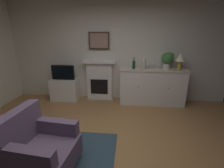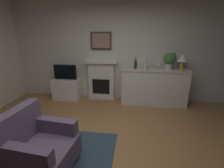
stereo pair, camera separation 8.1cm
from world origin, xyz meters
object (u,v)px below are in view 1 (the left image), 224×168
object	(u,v)px
wine_glass_left	(150,64)
tv_cabinet	(65,89)
framed_picture	(99,41)
armchair	(40,148)
potted_plant_small	(168,59)
wine_glass_right	(159,64)
wine_glass_center	(155,64)
wine_bottle	(134,64)
tv_set	(63,72)
vase_decorative	(144,64)
sideboard_cabinet	(152,86)
table_lamp	(180,59)
fireplace_unit	(100,80)

from	to	relation	value
wine_glass_left	tv_cabinet	size ratio (longest dim) A/B	0.22
framed_picture	armchair	bearing A→B (deg)	-97.90
framed_picture	potted_plant_small	xyz separation A→B (m)	(1.78, -0.18, -0.43)
wine_glass_right	armchair	world-z (taller)	wine_glass_right
wine_glass_center	tv_cabinet	distance (m)	2.56
framed_picture	wine_bottle	world-z (taller)	framed_picture
framed_picture	armchair	xyz separation A→B (m)	(-0.37, -2.69, -1.25)
tv_set	wine_glass_left	bearing A→B (deg)	0.90
vase_decorative	framed_picture	bearing A→B (deg)	167.04
wine_bottle	wine_glass_center	world-z (taller)	wine_bottle
tv_cabinet	wine_bottle	bearing A→B (deg)	-0.27
tv_set	potted_plant_small	size ratio (longest dim) A/B	1.44
vase_decorative	armchair	distance (m)	2.96
sideboard_cabinet	table_lamp	size ratio (longest dim) A/B	4.25
sideboard_cabinet	armchair	world-z (taller)	sideboard_cabinet
sideboard_cabinet	tv_set	distance (m)	2.43
table_lamp	tv_cabinet	xyz separation A→B (m)	(-3.04, 0.02, -0.93)
vase_decorative	tv_cabinet	distance (m)	2.30
sideboard_cabinet	wine_bottle	xyz separation A→B (m)	(-0.50, 0.01, 0.58)
wine_bottle	tv_cabinet	xyz separation A→B (m)	(-1.91, 0.01, -0.76)
framed_picture	tv_cabinet	size ratio (longest dim) A/B	0.73
framed_picture	potted_plant_small	world-z (taller)	framed_picture
sideboard_cabinet	table_lamp	bearing A→B (deg)	0.00
wine_glass_right	potted_plant_small	size ratio (longest dim) A/B	0.38
fireplace_unit	tv_set	size ratio (longest dim) A/B	1.77
framed_picture	wine_glass_center	bearing A→B (deg)	-9.22
wine_glass_center	tv_cabinet	bearing A→B (deg)	179.30
framed_picture	wine_glass_left	world-z (taller)	framed_picture
wine_bottle	wine_glass_center	distance (m)	0.53
armchair	fireplace_unit	bearing A→B (deg)	81.96
wine_glass_left	vase_decorative	size ratio (longest dim) A/B	0.59
tv_cabinet	armchair	distance (m)	2.56
wine_bottle	tv_set	world-z (taller)	wine_bottle
table_lamp	wine_glass_right	xyz separation A→B (m)	(-0.50, 0.02, -0.16)
sideboard_cabinet	tv_set	bearing A→B (deg)	-179.81
tv_set	vase_decorative	bearing A→B (deg)	-1.11
sideboard_cabinet	tv_cabinet	distance (m)	2.42
fireplace_unit	wine_bottle	world-z (taller)	wine_bottle
tv_set	table_lamp	bearing A→B (deg)	0.15
table_lamp	wine_glass_center	world-z (taller)	table_lamp
fireplace_unit	armchair	xyz separation A→B (m)	(-0.37, -2.65, -0.17)
wine_glass_left	armchair	xyz separation A→B (m)	(-1.73, -2.50, -0.69)
wine_glass_right	tv_set	bearing A→B (deg)	-179.40
wine_bottle	sideboard_cabinet	bearing A→B (deg)	-0.68
framed_picture	table_lamp	size ratio (longest dim) A/B	1.38
wine_glass_center	tv_set	bearing A→B (deg)	179.85
framed_picture	potted_plant_small	bearing A→B (deg)	-5.69
framed_picture	tv_cabinet	bearing A→B (deg)	-167.99
wine_bottle	potted_plant_small	xyz separation A→B (m)	(0.84, 0.04, 0.15)
fireplace_unit	armchair	world-z (taller)	fireplace_unit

